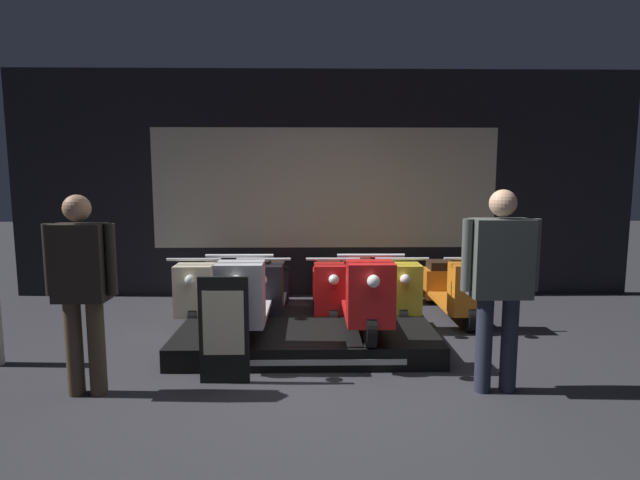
{
  "coord_description": "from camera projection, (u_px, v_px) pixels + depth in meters",
  "views": [
    {
      "loc": [
        -0.2,
        -4.04,
        1.72
      ],
      "look_at": [
        -0.1,
        1.45,
        1.02
      ],
      "focal_mm": 28.0,
      "sensor_mm": 36.0,
      "label": 1
    }
  ],
  "objects": [
    {
      "name": "ground_plane",
      "position": [
        335.0,
        380.0,
        4.23
      ],
      "size": [
        30.0,
        30.0,
        0.0
      ],
      "primitive_type": "plane",
      "color": "#2D2D33"
    },
    {
      "name": "shop_wall_back",
      "position": [
        325.0,
        185.0,
        7.13
      ],
      "size": [
        8.88,
        0.09,
        3.2
      ],
      "color": "black",
      "rests_on": "ground_plane"
    },
    {
      "name": "display_platform",
      "position": [
        306.0,
        335.0,
        5.12
      ],
      "size": [
        2.55,
        1.5,
        0.21
      ],
      "color": "black",
      "rests_on": "ground_plane"
    },
    {
      "name": "scooter_display_left",
      "position": [
        250.0,
        292.0,
        5.05
      ],
      "size": [
        0.59,
        1.75,
        0.84
      ],
      "color": "black",
      "rests_on": "display_platform"
    },
    {
      "name": "scooter_display_right",
      "position": [
        363.0,
        292.0,
        5.07
      ],
      "size": [
        0.59,
        1.75,
        0.84
      ],
      "color": "black",
      "rests_on": "display_platform"
    },
    {
      "name": "scooter_backrow_0",
      "position": [
        207.0,
        289.0,
        6.13
      ],
      "size": [
        0.59,
        1.75,
        0.84
      ],
      "color": "black",
      "rests_on": "ground_plane"
    },
    {
      "name": "scooter_backrow_1",
      "position": [
        269.0,
        289.0,
        6.15
      ],
      "size": [
        0.59,
        1.75,
        0.84
      ],
      "color": "black",
      "rests_on": "ground_plane"
    },
    {
      "name": "scooter_backrow_2",
      "position": [
        331.0,
        289.0,
        6.16
      ],
      "size": [
        0.59,
        1.75,
        0.84
      ],
      "color": "black",
      "rests_on": "ground_plane"
    },
    {
      "name": "scooter_backrow_3",
      "position": [
        392.0,
        288.0,
        6.17
      ],
      "size": [
        0.59,
        1.75,
        0.84
      ],
      "color": "black",
      "rests_on": "ground_plane"
    },
    {
      "name": "scooter_backrow_4",
      "position": [
        453.0,
        288.0,
        6.19
      ],
      "size": [
        0.59,
        1.75,
        0.84
      ],
      "color": "black",
      "rests_on": "ground_plane"
    },
    {
      "name": "person_left_browsing",
      "position": [
        81.0,
        281.0,
        3.85
      ],
      "size": [
        0.55,
        0.22,
        1.58
      ],
      "color": "#473828",
      "rests_on": "ground_plane"
    },
    {
      "name": "person_right_browsing",
      "position": [
        500.0,
        274.0,
        3.91
      ],
      "size": [
        0.61,
        0.25,
        1.62
      ],
      "color": "#232838",
      "rests_on": "ground_plane"
    },
    {
      "name": "price_sign_board",
      "position": [
        224.0,
        330.0,
        4.13
      ],
      "size": [
        0.41,
        0.04,
        0.91
      ],
      "color": "black",
      "rests_on": "ground_plane"
    }
  ]
}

